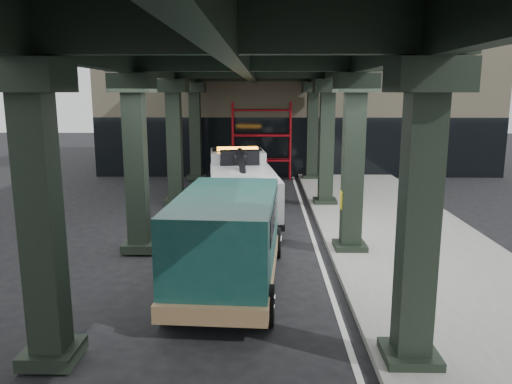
# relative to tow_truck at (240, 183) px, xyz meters

# --- Properties ---
(ground) EXTENTS (90.00, 90.00, 0.00)m
(ground) POSITION_rel_tow_truck_xyz_m (0.73, -6.47, -1.22)
(ground) COLOR black
(ground) RESTS_ON ground
(sidewalk) EXTENTS (5.00, 40.00, 0.15)m
(sidewalk) POSITION_rel_tow_truck_xyz_m (5.23, -4.47, -1.15)
(sidewalk) COLOR gray
(sidewalk) RESTS_ON ground
(lane_stripe) EXTENTS (0.12, 38.00, 0.01)m
(lane_stripe) POSITION_rel_tow_truck_xyz_m (2.43, -4.47, -1.21)
(lane_stripe) COLOR silver
(lane_stripe) RESTS_ON ground
(viaduct) EXTENTS (7.40, 32.00, 6.40)m
(viaduct) POSITION_rel_tow_truck_xyz_m (0.33, -4.47, 4.24)
(viaduct) COLOR black
(viaduct) RESTS_ON ground
(building) EXTENTS (22.00, 10.00, 8.00)m
(building) POSITION_rel_tow_truck_xyz_m (2.73, 13.53, 2.78)
(building) COLOR #C6B793
(building) RESTS_ON ground
(scaffolding) EXTENTS (3.08, 0.88, 4.00)m
(scaffolding) POSITION_rel_tow_truck_xyz_m (0.73, 8.17, 0.89)
(scaffolding) COLOR red
(scaffolding) RESTS_ON ground
(tow_truck) EXTENTS (2.93, 7.81, 2.50)m
(tow_truck) POSITION_rel_tow_truck_xyz_m (0.00, 0.00, 0.00)
(tow_truck) COLOR black
(tow_truck) RESTS_ON ground
(towed_van) EXTENTS (2.58, 5.80, 2.30)m
(towed_van) POSITION_rel_tow_truck_xyz_m (0.08, -7.15, 0.02)
(towed_van) COLOR #113F3A
(towed_van) RESTS_ON ground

